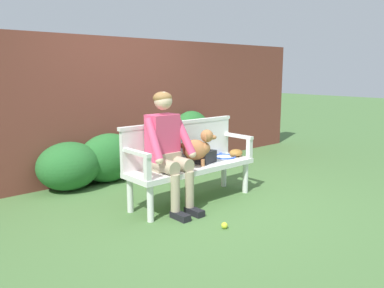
{
  "coord_description": "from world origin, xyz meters",
  "views": [
    {
      "loc": [
        -3.0,
        -3.38,
        1.55
      ],
      "look_at": [
        0.0,
        0.0,
        0.7
      ],
      "focal_mm": 36.82,
      "sensor_mm": 36.0,
      "label": 1
    }
  ],
  "objects_px": {
    "tennis_racket": "(224,156)",
    "tennis_ball": "(224,225)",
    "garden_bench": "(192,170)",
    "person_seated": "(167,146)",
    "sports_bag": "(204,157)",
    "baseball_glove": "(236,153)",
    "dog_on_bench": "(198,147)"
  },
  "relations": [
    {
      "from": "tennis_racket",
      "to": "sports_bag",
      "type": "xyz_separation_m",
      "value": [
        -0.41,
        -0.06,
        0.06
      ]
    },
    {
      "from": "sports_bag",
      "to": "tennis_ball",
      "type": "height_order",
      "value": "sports_bag"
    },
    {
      "from": "dog_on_bench",
      "to": "sports_bag",
      "type": "relative_size",
      "value": 1.51
    },
    {
      "from": "garden_bench",
      "to": "person_seated",
      "type": "bearing_deg",
      "value": -178.08
    },
    {
      "from": "person_seated",
      "to": "dog_on_bench",
      "type": "distance_m",
      "value": 0.44
    },
    {
      "from": "tennis_racket",
      "to": "tennis_ball",
      "type": "height_order",
      "value": "tennis_racket"
    },
    {
      "from": "garden_bench",
      "to": "tennis_racket",
      "type": "xyz_separation_m",
      "value": [
        0.6,
        0.06,
        0.07
      ]
    },
    {
      "from": "dog_on_bench",
      "to": "sports_bag",
      "type": "bearing_deg",
      "value": 18.46
    },
    {
      "from": "dog_on_bench",
      "to": "garden_bench",
      "type": "bearing_deg",
      "value": 134.44
    },
    {
      "from": "dog_on_bench",
      "to": "tennis_racket",
      "type": "distance_m",
      "value": 0.6
    },
    {
      "from": "person_seated",
      "to": "sports_bag",
      "type": "height_order",
      "value": "person_seated"
    },
    {
      "from": "tennis_racket",
      "to": "person_seated",
      "type": "bearing_deg",
      "value": -175.98
    },
    {
      "from": "sports_bag",
      "to": "tennis_ball",
      "type": "bearing_deg",
      "value": -121.17
    },
    {
      "from": "person_seated",
      "to": "tennis_racket",
      "type": "relative_size",
      "value": 2.33
    },
    {
      "from": "garden_bench",
      "to": "tennis_ball",
      "type": "xyz_separation_m",
      "value": [
        -0.31,
        -0.83,
        -0.36
      ]
    },
    {
      "from": "garden_bench",
      "to": "person_seated",
      "type": "relative_size",
      "value": 1.25
    },
    {
      "from": "garden_bench",
      "to": "baseball_glove",
      "type": "bearing_deg",
      "value": -1.95
    },
    {
      "from": "person_seated",
      "to": "dog_on_bench",
      "type": "height_order",
      "value": "person_seated"
    },
    {
      "from": "person_seated",
      "to": "sports_bag",
      "type": "bearing_deg",
      "value": 0.6
    },
    {
      "from": "dog_on_bench",
      "to": "baseball_glove",
      "type": "bearing_deg",
      "value": 2.34
    },
    {
      "from": "baseball_glove",
      "to": "sports_bag",
      "type": "height_order",
      "value": "sports_bag"
    },
    {
      "from": "baseball_glove",
      "to": "tennis_ball",
      "type": "distance_m",
      "value": 1.4
    },
    {
      "from": "tennis_racket",
      "to": "garden_bench",
      "type": "bearing_deg",
      "value": -174.67
    },
    {
      "from": "garden_bench",
      "to": "tennis_racket",
      "type": "height_order",
      "value": "tennis_racket"
    },
    {
      "from": "tennis_racket",
      "to": "dog_on_bench",
      "type": "bearing_deg",
      "value": -168.76
    },
    {
      "from": "tennis_racket",
      "to": "tennis_ball",
      "type": "xyz_separation_m",
      "value": [
        -0.91,
        -0.89,
        -0.43
      ]
    },
    {
      "from": "garden_bench",
      "to": "baseball_glove",
      "type": "relative_size",
      "value": 7.51
    },
    {
      "from": "garden_bench",
      "to": "tennis_ball",
      "type": "height_order",
      "value": "garden_bench"
    },
    {
      "from": "garden_bench",
      "to": "baseball_glove",
      "type": "distance_m",
      "value": 0.75
    },
    {
      "from": "baseball_glove",
      "to": "tennis_ball",
      "type": "xyz_separation_m",
      "value": [
        -1.05,
        -0.81,
        -0.46
      ]
    },
    {
      "from": "garden_bench",
      "to": "baseball_glove",
      "type": "height_order",
      "value": "baseball_glove"
    },
    {
      "from": "dog_on_bench",
      "to": "baseball_glove",
      "type": "relative_size",
      "value": 1.92
    }
  ]
}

